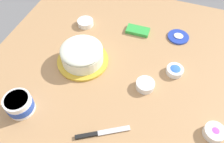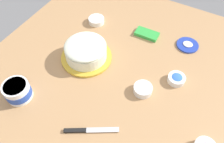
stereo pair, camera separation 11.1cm
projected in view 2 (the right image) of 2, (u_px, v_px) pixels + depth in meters
The scene contains 9 objects.
ground_plane at pixel (127, 86), 1.10m from camera, with size 1.54×1.54×0.00m, color tan.
frosted_cake at pixel (86, 52), 1.18m from camera, with size 0.27×0.27×0.11m.
frosting_tub at pixel (17, 91), 1.03m from camera, with size 0.12×0.12×0.09m.
frosting_tub_lid at pixel (188, 45), 1.27m from camera, with size 0.12×0.12×0.02m.
spreading_knife at pixel (86, 130), 0.96m from camera, with size 0.21×0.14×0.01m.
sprinkle_bowl_blue at pixel (177, 79), 1.11m from camera, with size 0.09×0.09×0.04m.
sprinkle_bowl_orange at pixel (143, 89), 1.07m from camera, with size 0.09×0.09×0.04m.
sprinkle_bowl_yellow at pixel (96, 20), 1.38m from camera, with size 0.10×0.10×0.03m.
candy_box_upper at pixel (147, 34), 1.31m from camera, with size 0.13×0.07×0.02m, color green.
Camera 2 is at (0.24, -0.57, 0.92)m, focal length 36.10 mm.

